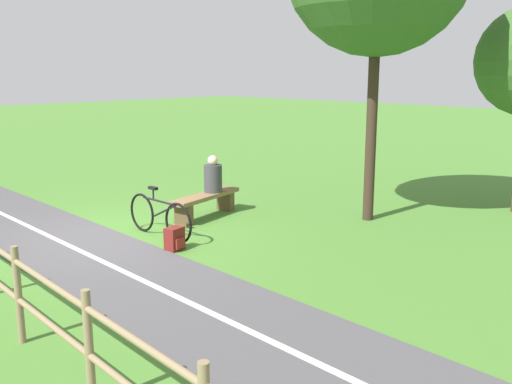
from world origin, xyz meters
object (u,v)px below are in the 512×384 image
bicycle (159,216)px  backpack (175,239)px  bench (206,201)px  person_seated (213,177)px

bicycle → backpack: bearing=-19.3°
bicycle → bench: bearing=108.4°
person_seated → bicycle: 1.89m
person_seated → bicycle: size_ratio=0.42×
person_seated → backpack: bearing=21.6°
backpack → bicycle: bearing=-109.7°
bench → person_seated: bearing=180.0°
bench → bicycle: bearing=6.5°
person_seated → backpack: size_ratio=1.96×
person_seated → backpack: (2.04, 1.33, -0.60)m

